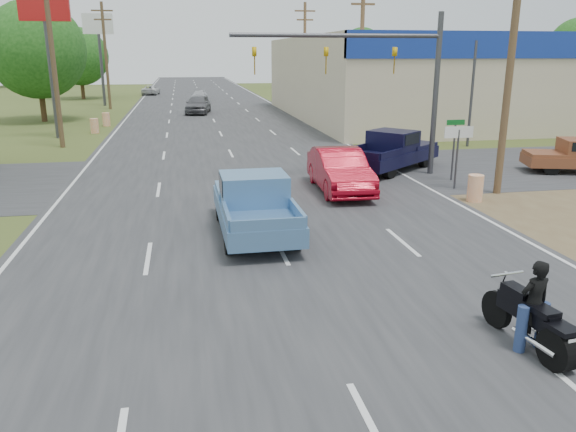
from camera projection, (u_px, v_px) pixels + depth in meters
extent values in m
cube|color=#2D2D30|center=(214.00, 121.00, 45.87)|extent=(15.00, 180.00, 0.02)
cube|color=#2D2D30|center=(242.00, 176.00, 25.09)|extent=(120.00, 10.00, 0.02)
cube|color=#B7A88C|center=(569.00, 76.00, 50.57)|extent=(50.00, 28.00, 6.60)
cylinder|color=#4C3823|center=(511.00, 62.00, 20.65)|extent=(0.28, 0.28, 10.00)
cylinder|color=#4C3823|center=(361.00, 58.00, 37.65)|extent=(0.28, 0.28, 10.00)
cube|color=#4C3823|center=(363.00, 4.00, 36.70)|extent=(1.60, 0.14, 0.14)
cylinder|color=#4C3823|center=(305.00, 57.00, 54.65)|extent=(0.28, 0.28, 10.00)
cube|color=#4C3823|center=(305.00, 11.00, 53.48)|extent=(2.00, 0.14, 0.14)
cube|color=#4C3823|center=(305.00, 20.00, 53.70)|extent=(1.60, 0.14, 0.14)
cylinder|color=#4C3823|center=(53.00, 59.00, 31.48)|extent=(0.28, 0.28, 10.00)
cylinder|color=#4C3823|center=(106.00, 57.00, 54.14)|extent=(0.28, 0.28, 10.00)
cube|color=#4C3823|center=(102.00, 11.00, 52.97)|extent=(2.00, 0.14, 0.14)
cube|color=#4C3823|center=(103.00, 19.00, 53.19)|extent=(1.60, 0.14, 0.14)
cylinder|color=#422D19|center=(42.00, 101.00, 44.94)|extent=(0.44, 0.44, 3.24)
sphere|color=#174413|center=(36.00, 50.00, 43.83)|extent=(7.56, 7.56, 7.56)
cylinder|color=#422D19|center=(82.00, 87.00, 67.53)|extent=(0.44, 0.44, 2.88)
sphere|color=#174413|center=(79.00, 56.00, 66.55)|extent=(6.72, 6.72, 6.72)
cylinder|color=#422D19|center=(574.00, 78.00, 83.36)|extent=(0.44, 0.44, 3.60)
cylinder|color=#422D19|center=(361.00, 74.00, 102.60)|extent=(0.44, 0.44, 3.42)
sphere|color=#174413|center=(362.00, 50.00, 101.44)|extent=(7.98, 7.98, 7.98)
cylinder|color=#422D19|center=(10.00, 75.00, 92.01)|extent=(0.44, 0.44, 3.78)
sphere|color=#174413|center=(6.00, 46.00, 90.72)|extent=(8.82, 8.82, 8.82)
cylinder|color=orange|center=(475.00, 188.00, 20.70)|extent=(0.56, 0.56, 1.00)
cylinder|color=orange|center=(400.00, 150.00, 28.79)|extent=(0.56, 0.56, 1.00)
cylinder|color=orange|center=(95.00, 126.00, 38.57)|extent=(0.56, 0.56, 1.00)
cylinder|color=orange|center=(106.00, 119.00, 42.40)|extent=(0.56, 0.56, 1.00)
cylinder|color=#3F3F44|center=(51.00, 67.00, 35.22)|extent=(0.30, 0.30, 9.00)
cube|color=#B21414|center=(44.00, 4.00, 34.19)|extent=(3.00, 0.35, 2.00)
cylinder|color=#3F3F44|center=(101.00, 62.00, 57.88)|extent=(0.30, 0.30, 9.00)
cube|color=white|center=(98.00, 24.00, 56.85)|extent=(3.00, 0.35, 2.00)
cylinder|color=#3F3F44|center=(457.00, 160.00, 22.43)|extent=(0.08, 0.08, 2.40)
cube|color=white|center=(459.00, 132.00, 22.12)|extent=(1.20, 0.05, 0.45)
cylinder|color=#3F3F44|center=(453.00, 153.00, 23.95)|extent=(0.08, 0.08, 2.40)
cube|color=#0C591E|center=(456.00, 122.00, 23.59)|extent=(0.80, 0.04, 0.22)
cylinder|color=#3F3F44|center=(435.00, 96.00, 24.67)|extent=(0.24, 0.24, 7.00)
cylinder|color=#3F3F44|center=(338.00, 36.00, 23.18)|extent=(9.00, 0.18, 0.18)
imported|color=gold|center=(395.00, 47.00, 23.75)|extent=(0.18, 0.40, 1.10)
imported|color=gold|center=(326.00, 47.00, 23.22)|extent=(0.18, 0.40, 1.10)
imported|color=gold|center=(254.00, 47.00, 22.70)|extent=(0.18, 0.40, 1.10)
imported|color=maroon|center=(340.00, 171.00, 22.12)|extent=(1.94, 5.12, 1.67)
cylinder|color=black|center=(559.00, 349.00, 9.67)|extent=(0.47, 0.80, 0.76)
cylinder|color=black|center=(496.00, 309.00, 11.18)|extent=(0.24, 0.77, 0.76)
cube|color=black|center=(527.00, 311.00, 10.36)|extent=(0.44, 1.40, 0.34)
cube|color=black|center=(517.00, 293.00, 10.55)|extent=(0.38, 0.66, 0.25)
cube|color=black|center=(541.00, 310.00, 9.99)|extent=(0.43, 0.67, 0.11)
cylinder|color=white|center=(507.00, 274.00, 10.79)|extent=(0.75, 0.16, 0.06)
cube|color=white|center=(573.00, 343.00, 9.37)|extent=(0.21, 0.05, 0.14)
imported|color=black|center=(533.00, 309.00, 10.18)|extent=(0.65, 0.48, 1.66)
cylinder|color=black|center=(221.00, 207.00, 18.41)|extent=(0.32, 0.85, 0.85)
cylinder|color=black|center=(275.00, 205.00, 18.74)|extent=(0.32, 0.85, 0.85)
cylinder|color=black|center=(230.00, 239.00, 15.29)|extent=(0.32, 0.85, 0.85)
cylinder|color=black|center=(295.00, 235.00, 15.61)|extent=(0.32, 0.85, 0.85)
cube|color=#4E78A7|center=(255.00, 213.00, 16.95)|extent=(2.16, 5.54, 0.55)
cube|color=#4E78A7|center=(248.00, 189.00, 18.41)|extent=(2.03, 2.11, 0.19)
cube|color=#4E78A7|center=(254.00, 189.00, 16.85)|extent=(1.96, 1.67, 0.90)
cube|color=black|center=(254.00, 183.00, 16.81)|extent=(2.00, 1.34, 0.48)
cube|color=#4E78A7|center=(269.00, 225.00, 14.28)|extent=(1.95, 0.10, 0.32)
cylinder|color=black|center=(392.00, 154.00, 28.09)|extent=(0.87, 0.80, 0.86)
cylinder|color=black|center=(425.00, 158.00, 26.98)|extent=(0.87, 0.80, 0.86)
cylinder|color=black|center=(355.00, 164.00, 25.62)|extent=(0.87, 0.80, 0.86)
cylinder|color=black|center=(389.00, 169.00, 24.51)|extent=(0.87, 0.80, 0.86)
cube|color=black|center=(391.00, 156.00, 26.23)|extent=(5.67, 5.21, 0.56)
cube|color=black|center=(409.00, 144.00, 27.37)|extent=(2.93, 2.92, 0.19)
cube|color=black|center=(393.00, 140.00, 26.11)|extent=(2.55, 2.59, 0.91)
cube|color=black|center=(393.00, 137.00, 26.07)|extent=(2.32, 2.41, 0.48)
cube|color=black|center=(359.00, 155.00, 24.10)|extent=(1.32, 1.58, 0.32)
cylinder|color=black|center=(551.00, 167.00, 25.23)|extent=(0.76, 0.46, 0.72)
cylinder|color=black|center=(540.00, 161.00, 26.67)|extent=(0.76, 0.46, 0.72)
cube|color=brown|center=(547.00, 154.00, 25.81)|extent=(2.18, 2.13, 0.16)
imported|color=#59585D|center=(198.00, 104.00, 51.04)|extent=(2.74, 5.17, 1.67)
imported|color=#B6B6BB|center=(199.00, 96.00, 63.89)|extent=(2.21, 4.49, 1.25)
imported|color=silver|center=(151.00, 90.00, 74.65)|extent=(2.39, 4.48, 1.20)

